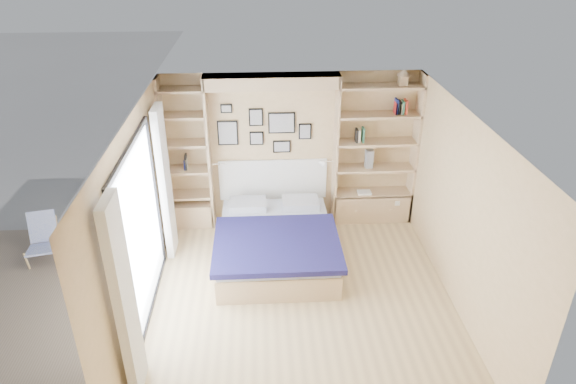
{
  "coord_description": "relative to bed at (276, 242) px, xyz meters",
  "views": [
    {
      "loc": [
        -0.49,
        -5.39,
        4.46
      ],
      "look_at": [
        -0.13,
        0.9,
        1.17
      ],
      "focal_mm": 32.0,
      "sensor_mm": 36.0,
      "label": 1
    }
  ],
  "objects": [
    {
      "name": "reading_lamps",
      "position": [
        -0.0,
        0.99,
        0.82
      ],
      "size": [
        1.92,
        0.12,
        0.15
      ],
      "color": "silver",
      "rests_on": "ground"
    },
    {
      "name": "deck_chair",
      "position": [
        -3.46,
        0.22,
        0.05
      ],
      "size": [
        0.55,
        0.76,
        0.69
      ],
      "rotation": [
        0.0,
        0.0,
        0.21
      ],
      "color": "tan",
      "rests_on": "ground"
    },
    {
      "name": "shelf_decor",
      "position": [
        1.39,
        1.06,
        1.42
      ],
      "size": [
        3.46,
        0.23,
        2.03
      ],
      "color": "black",
      "rests_on": "ground"
    },
    {
      "name": "photo_gallery",
      "position": [
        -0.15,
        1.21,
        1.32
      ],
      "size": [
        1.48,
        0.02,
        0.82
      ],
      "color": "black",
      "rests_on": "ground"
    },
    {
      "name": "deck",
      "position": [
        -3.3,
        -1.01,
        -0.28
      ],
      "size": [
        3.2,
        4.0,
        0.05
      ],
      "primitive_type": "cube",
      "color": "#756556",
      "rests_on": "ground"
    },
    {
      "name": "ground",
      "position": [
        0.3,
        -1.01,
        -0.28
      ],
      "size": [
        4.5,
        4.5,
        0.0
      ],
      "primitive_type": "plane",
      "color": "tan",
      "rests_on": "ground"
    },
    {
      "name": "room_shell",
      "position": [
        -0.09,
        0.51,
        0.8
      ],
      "size": [
        4.5,
        4.5,
        4.5
      ],
      "color": "tan",
      "rests_on": "ground"
    },
    {
      "name": "bed",
      "position": [
        0.0,
        0.0,
        0.0
      ],
      "size": [
        1.77,
        2.33,
        1.07
      ],
      "color": "tan",
      "rests_on": "ground"
    }
  ]
}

